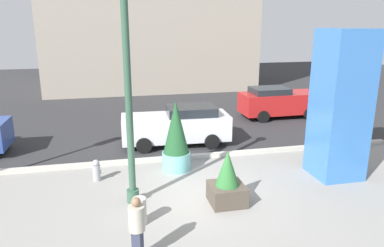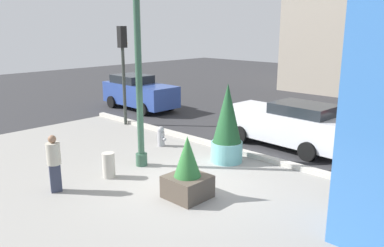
{
  "view_description": "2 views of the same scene",
  "coord_description": "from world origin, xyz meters",
  "px_view_note": "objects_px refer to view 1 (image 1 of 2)",
  "views": [
    {
      "loc": [
        -2.52,
        -10.07,
        5.22
      ],
      "look_at": [
        0.03,
        1.36,
        1.94
      ],
      "focal_mm": 34.57,
      "sensor_mm": 36.0,
      "label": 1
    },
    {
      "loc": [
        7.07,
        -7.2,
        4.26
      ],
      "look_at": [
        -0.74,
        0.95,
        1.43
      ],
      "focal_mm": 36.24,
      "sensor_mm": 36.0,
      "label": 2
    }
  ],
  "objects_px": {
    "potted_plant_curbside": "(176,138)",
    "fire_hydrant": "(97,170)",
    "car_intersection": "(279,102)",
    "concrete_bollard": "(140,211)",
    "car_curb_west": "(177,125)",
    "pedestrian_by_curb": "(137,227)",
    "potted_plant_by_pillar": "(227,182)",
    "lamp_post": "(129,105)",
    "art_pillar_blue": "(340,105)"
  },
  "relations": [
    {
      "from": "potted_plant_curbside",
      "to": "fire_hydrant",
      "type": "relative_size",
      "value": 3.42
    },
    {
      "from": "potted_plant_curbside",
      "to": "car_intersection",
      "type": "bearing_deg",
      "value": 42.02
    },
    {
      "from": "fire_hydrant",
      "to": "concrete_bollard",
      "type": "relative_size",
      "value": 1.0
    },
    {
      "from": "concrete_bollard",
      "to": "car_curb_west",
      "type": "distance_m",
      "value": 6.61
    },
    {
      "from": "potted_plant_curbside",
      "to": "pedestrian_by_curb",
      "type": "relative_size",
      "value": 1.64
    },
    {
      "from": "concrete_bollard",
      "to": "potted_plant_by_pillar",
      "type": "bearing_deg",
      "value": 13.23
    },
    {
      "from": "fire_hydrant",
      "to": "concrete_bollard",
      "type": "height_order",
      "value": "same"
    },
    {
      "from": "lamp_post",
      "to": "car_intersection",
      "type": "distance_m",
      "value": 12.14
    },
    {
      "from": "lamp_post",
      "to": "pedestrian_by_curb",
      "type": "relative_size",
      "value": 3.88
    },
    {
      "from": "potted_plant_curbside",
      "to": "art_pillar_blue",
      "type": "bearing_deg",
      "value": -17.42
    },
    {
      "from": "car_intersection",
      "to": "pedestrian_by_curb",
      "type": "xyz_separation_m",
      "value": [
        -8.64,
        -11.17,
        -0.01
      ]
    },
    {
      "from": "art_pillar_blue",
      "to": "fire_hydrant",
      "type": "relative_size",
      "value": 6.63
    },
    {
      "from": "car_intersection",
      "to": "potted_plant_curbside",
      "type": "bearing_deg",
      "value": -137.98
    },
    {
      "from": "car_curb_west",
      "to": "pedestrian_by_curb",
      "type": "bearing_deg",
      "value": -106.7
    },
    {
      "from": "pedestrian_by_curb",
      "to": "concrete_bollard",
      "type": "bearing_deg",
      "value": 83.63
    },
    {
      "from": "potted_plant_by_pillar",
      "to": "potted_plant_curbside",
      "type": "height_order",
      "value": "potted_plant_curbside"
    },
    {
      "from": "concrete_bollard",
      "to": "car_curb_west",
      "type": "xyz_separation_m",
      "value": [
        2.16,
        6.23,
        0.48
      ]
    },
    {
      "from": "art_pillar_blue",
      "to": "potted_plant_by_pillar",
      "type": "xyz_separation_m",
      "value": [
        -4.26,
        -1.17,
        -1.82
      ]
    },
    {
      "from": "lamp_post",
      "to": "concrete_bollard",
      "type": "height_order",
      "value": "lamp_post"
    },
    {
      "from": "art_pillar_blue",
      "to": "pedestrian_by_curb",
      "type": "relative_size",
      "value": 3.19
    },
    {
      "from": "lamp_post",
      "to": "fire_hydrant",
      "type": "xyz_separation_m",
      "value": [
        -1.09,
        1.79,
        -2.58
      ]
    },
    {
      "from": "lamp_post",
      "to": "art_pillar_blue",
      "type": "bearing_deg",
      "value": 4.11
    },
    {
      "from": "car_curb_west",
      "to": "potted_plant_curbside",
      "type": "bearing_deg",
      "value": -101.32
    },
    {
      "from": "potted_plant_curbside",
      "to": "concrete_bollard",
      "type": "xyz_separation_m",
      "value": [
        -1.6,
        -3.43,
        -0.84
      ]
    },
    {
      "from": "potted_plant_by_pillar",
      "to": "car_curb_west",
      "type": "height_order",
      "value": "car_curb_west"
    },
    {
      "from": "art_pillar_blue",
      "to": "potted_plant_curbside",
      "type": "height_order",
      "value": "art_pillar_blue"
    },
    {
      "from": "fire_hydrant",
      "to": "potted_plant_curbside",
      "type": "bearing_deg",
      "value": 7.28
    },
    {
      "from": "potted_plant_by_pillar",
      "to": "fire_hydrant",
      "type": "distance_m",
      "value": 4.52
    },
    {
      "from": "lamp_post",
      "to": "potted_plant_curbside",
      "type": "distance_m",
      "value": 3.24
    },
    {
      "from": "car_intersection",
      "to": "car_curb_west",
      "type": "relative_size",
      "value": 0.94
    },
    {
      "from": "potted_plant_by_pillar",
      "to": "car_curb_west",
      "type": "bearing_deg",
      "value": 94.42
    },
    {
      "from": "lamp_post",
      "to": "concrete_bollard",
      "type": "distance_m",
      "value": 2.87
    },
    {
      "from": "lamp_post",
      "to": "pedestrian_by_curb",
      "type": "distance_m",
      "value": 3.52
    },
    {
      "from": "art_pillar_blue",
      "to": "potted_plant_by_pillar",
      "type": "relative_size",
      "value": 3.04
    },
    {
      "from": "potted_plant_curbside",
      "to": "car_curb_west",
      "type": "relative_size",
      "value": 0.55
    },
    {
      "from": "potted_plant_by_pillar",
      "to": "fire_hydrant",
      "type": "relative_size",
      "value": 2.18
    },
    {
      "from": "lamp_post",
      "to": "fire_hydrant",
      "type": "distance_m",
      "value": 3.32
    },
    {
      "from": "concrete_bollard",
      "to": "car_intersection",
      "type": "height_order",
      "value": "car_intersection"
    },
    {
      "from": "art_pillar_blue",
      "to": "car_curb_west",
      "type": "xyz_separation_m",
      "value": [
        -4.7,
        4.45,
        -1.63
      ]
    },
    {
      "from": "car_intersection",
      "to": "pedestrian_by_curb",
      "type": "relative_size",
      "value": 2.78
    },
    {
      "from": "potted_plant_curbside",
      "to": "concrete_bollard",
      "type": "relative_size",
      "value": 3.42
    },
    {
      "from": "pedestrian_by_curb",
      "to": "potted_plant_by_pillar",
      "type": "bearing_deg",
      "value": 37.91
    },
    {
      "from": "car_curb_west",
      "to": "pedestrian_by_curb",
      "type": "xyz_separation_m",
      "value": [
        -2.33,
        -7.77,
        0.0
      ]
    },
    {
      "from": "car_intersection",
      "to": "concrete_bollard",
      "type": "bearing_deg",
      "value": -131.35
    },
    {
      "from": "potted_plant_by_pillar",
      "to": "lamp_post",
      "type": "bearing_deg",
      "value": 165.9
    },
    {
      "from": "lamp_post",
      "to": "concrete_bollard",
      "type": "xyz_separation_m",
      "value": [
        0.09,
        -1.28,
        -2.57
      ]
    },
    {
      "from": "lamp_post",
      "to": "fire_hydrant",
      "type": "relative_size",
      "value": 8.07
    },
    {
      "from": "fire_hydrant",
      "to": "lamp_post",
      "type": "bearing_deg",
      "value": -58.82
    },
    {
      "from": "car_curb_west",
      "to": "potted_plant_by_pillar",
      "type": "bearing_deg",
      "value": -85.58
    },
    {
      "from": "fire_hydrant",
      "to": "potted_plant_by_pillar",
      "type": "bearing_deg",
      "value": -33.19
    }
  ]
}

